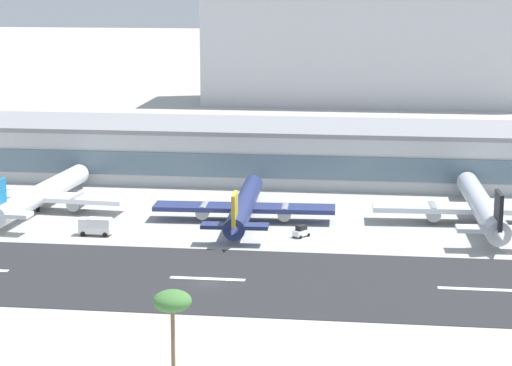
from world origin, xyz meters
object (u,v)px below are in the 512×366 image
at_px(distant_hotel_block, 378,36).
at_px(palm_tree_0, 172,303).
at_px(airliner_black_tail_gate_2, 483,208).
at_px(service_box_truck_1, 96,226).
at_px(service_baggage_tug_0, 301,231).
at_px(airliner_blue_tail_gate_0, 38,196).
at_px(airliner_gold_tail_gate_1, 244,207).
at_px(terminal_building, 276,151).

distance_m(distant_hotel_block, palm_tree_0, 260.68).
distance_m(airliner_black_tail_gate_2, service_box_truck_1, 73.17).
bearing_deg(service_box_truck_1, distant_hotel_block, -102.20).
height_order(service_box_truck_1, palm_tree_0, palm_tree_0).
distance_m(distant_hotel_block, service_baggage_tug_0, 194.28).
xyz_separation_m(distant_hotel_block, palm_tree_0, (-21.45, -259.37, -14.88)).
xyz_separation_m(airliner_black_tail_gate_2, service_box_truck_1, (-71.17, -16.91, -1.53)).
distance_m(airliner_blue_tail_gate_0, airliner_gold_tail_gate_1, 42.57).
height_order(terminal_building, airliner_blue_tail_gate_0, terminal_building).
relative_size(service_baggage_tug_0, palm_tree_0, 0.32).
bearing_deg(palm_tree_0, airliner_gold_tail_gate_1, 91.71).
xyz_separation_m(airliner_blue_tail_gate_0, service_baggage_tug_0, (54.37, -13.10, -2.14)).
bearing_deg(service_baggage_tug_0, airliner_blue_tail_gate_0, 113.02).
bearing_deg(palm_tree_0, distant_hotel_block, 85.27).
bearing_deg(distant_hotel_block, service_box_truck_1, -104.13).
bearing_deg(airliner_black_tail_gate_2, palm_tree_0, 149.00).
distance_m(distant_hotel_block, airliner_black_tail_gate_2, 181.78).
xyz_separation_m(terminal_building, service_baggage_tug_0, (10.36, -52.70, -5.31)).
height_order(service_baggage_tug_0, service_box_truck_1, service_box_truck_1).
relative_size(terminal_building, palm_tree_0, 13.08).
height_order(terminal_building, airliner_gold_tail_gate_1, terminal_building).
relative_size(airliner_blue_tail_gate_0, service_baggage_tug_0, 13.58).
height_order(distant_hotel_block, palm_tree_0, distant_hotel_block).
relative_size(airliner_blue_tail_gate_0, airliner_gold_tail_gate_1, 1.07).
bearing_deg(service_box_truck_1, palm_tree_0, 115.75).
bearing_deg(airliner_blue_tail_gate_0, palm_tree_0, -146.62).
height_order(airliner_blue_tail_gate_0, airliner_gold_tail_gate_1, airliner_blue_tail_gate_0).
distance_m(service_baggage_tug_0, service_box_truck_1, 37.77).
distance_m(airliner_gold_tail_gate_1, palm_tree_0, 76.71).
height_order(distant_hotel_block, service_baggage_tug_0, distant_hotel_block).
relative_size(distant_hotel_block, service_box_truck_1, 20.60).
bearing_deg(service_baggage_tug_0, airliner_black_tail_gate_2, -31.85).
height_order(service_baggage_tug_0, palm_tree_0, palm_tree_0).
bearing_deg(airliner_blue_tail_gate_0, airliner_gold_tail_gate_1, -90.63).
xyz_separation_m(service_baggage_tug_0, service_box_truck_1, (-37.59, -3.63, 0.74)).
bearing_deg(terminal_building, palm_tree_0, -89.67).
bearing_deg(distant_hotel_block, airliner_blue_tail_gate_0, -110.24).
bearing_deg(distant_hotel_block, airliner_gold_tail_gate_1, -97.39).
bearing_deg(terminal_building, airliner_blue_tail_gate_0, -138.02).
height_order(airliner_blue_tail_gate_0, service_box_truck_1, airliner_blue_tail_gate_0).
bearing_deg(airliner_gold_tail_gate_1, airliner_black_tail_gate_2, -87.68).
bearing_deg(airliner_blue_tail_gate_0, airliner_black_tail_gate_2, -85.71).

